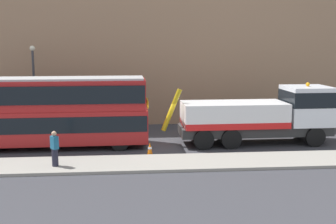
% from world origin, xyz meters
% --- Properties ---
extents(ground_plane, '(120.00, 120.00, 0.00)m').
position_xyz_m(ground_plane, '(0.00, 0.00, 0.00)').
color(ground_plane, '#38383D').
extents(near_kerb, '(60.00, 2.80, 0.15)m').
position_xyz_m(near_kerb, '(0.00, -4.20, 0.07)').
color(near_kerb, gray).
rests_on(near_kerb, ground_plane).
extents(building_facade, '(60.00, 1.50, 16.00)m').
position_xyz_m(building_facade, '(0.00, 6.82, 8.07)').
color(building_facade, '#9E7A5B').
rests_on(building_facade, ground_plane).
extents(recovery_tow_truck, '(10.16, 2.80, 3.67)m').
position_xyz_m(recovery_tow_truck, '(5.95, -0.29, 1.76)').
color(recovery_tow_truck, '#2D2D2D').
rests_on(recovery_tow_truck, ground_plane).
extents(double_decker_bus, '(11.08, 2.75, 4.06)m').
position_xyz_m(double_decker_bus, '(-6.46, -0.29, 2.23)').
color(double_decker_bus, '#AD1E1E').
rests_on(double_decker_bus, ground_plane).
extents(pedestrian_onlooker, '(0.45, 0.48, 1.71)m').
position_xyz_m(pedestrian_onlooker, '(-5.54, -4.53, 0.99)').
color(pedestrian_onlooker, '#232333').
rests_on(pedestrian_onlooker, near_kerb).
extents(traffic_cone_near_bus, '(0.36, 0.36, 0.72)m').
position_xyz_m(traffic_cone_near_bus, '(-0.91, -2.43, 0.34)').
color(traffic_cone_near_bus, orange).
rests_on(traffic_cone_near_bus, ground_plane).
extents(street_lamp, '(0.36, 0.36, 5.83)m').
position_xyz_m(street_lamp, '(-8.47, 4.62, 3.47)').
color(street_lamp, '#38383D').
rests_on(street_lamp, ground_plane).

